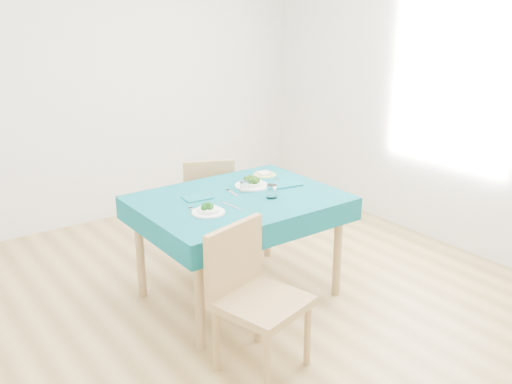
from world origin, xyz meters
TOP-DOWN VIEW (x-y plane):
  - room_shell at (0.00, 0.00)m, footprint 4.02×4.52m
  - table at (-0.00, 0.20)m, footprint 1.36×1.03m
  - chair_near at (-0.39, -0.58)m, footprint 0.57×0.60m
  - chair_far at (0.22, 0.99)m, footprint 0.55×0.57m
  - bowl_near at (-0.33, 0.06)m, footprint 0.21×0.21m
  - bowl_far at (0.21, 0.34)m, footprint 0.25×0.25m
  - fork_near at (-0.38, 0.14)m, footprint 0.04×0.16m
  - knife_near at (-0.14, 0.08)m, footprint 0.04×0.19m
  - fork_far at (0.01, 0.30)m, footprint 0.05×0.16m
  - knife_far at (0.46, 0.29)m, footprint 0.03×0.20m
  - napkin_near at (-0.24, 0.34)m, footprint 0.20×0.15m
  - napkin_far at (0.42, 0.22)m, footprint 0.25×0.19m
  - tumbler_center at (0.09, 0.26)m, footprint 0.06×0.06m
  - tumbler_side at (0.17, 0.05)m, footprint 0.07×0.07m
  - side_plate at (0.45, 0.50)m, footprint 0.18×0.18m
  - bread_slice at (0.45, 0.50)m, footprint 0.11×0.11m

SIDE VIEW (x-z plane):
  - table at x=0.00m, z-range 0.00..0.76m
  - chair_far at x=0.22m, z-range 0.00..1.01m
  - chair_near at x=-0.39m, z-range 0.00..1.14m
  - fork_near at x=-0.38m, z-range 0.76..0.76m
  - fork_far at x=0.01m, z-range 0.76..0.76m
  - knife_near at x=-0.14m, z-range 0.76..0.76m
  - knife_far at x=0.46m, z-range 0.76..0.76m
  - side_plate at x=0.45m, z-range 0.76..0.77m
  - napkin_near at x=-0.24m, z-range 0.76..0.77m
  - napkin_far at x=0.42m, z-range 0.76..0.77m
  - bread_slice at x=0.45m, z-range 0.77..0.78m
  - bowl_near at x=-0.33m, z-range 0.76..0.82m
  - bowl_far at x=0.21m, z-range 0.76..0.83m
  - tumbler_center at x=0.09m, z-range 0.76..0.84m
  - tumbler_side at x=0.17m, z-range 0.76..0.85m
  - room_shell at x=0.00m, z-range -0.02..2.71m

